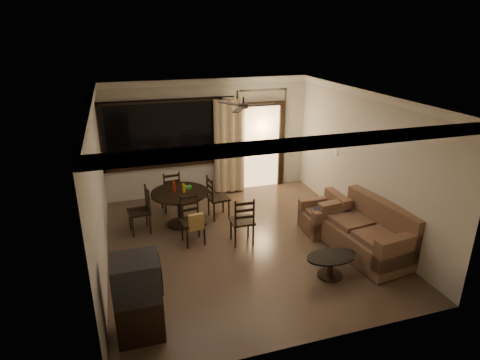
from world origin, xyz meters
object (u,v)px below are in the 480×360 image
object	(u,v)px
dining_chair_west	(140,219)
coffee_table	(331,263)
sofa	(369,234)
dining_chair_east	(218,205)
dining_chair_south	(193,229)
dining_table	(180,199)
side_chair	(242,229)
armchair	(325,217)
tv_cabinet	(138,297)
dining_chair_north	(171,198)

from	to	relation	value
dining_chair_west	coffee_table	distance (m)	3.84
sofa	dining_chair_east	bearing A→B (deg)	128.08
dining_chair_south	coffee_table	size ratio (longest dim) A/B	1.10
dining_table	side_chair	size ratio (longest dim) A/B	1.21
dining_chair_south	coffee_table	distance (m)	2.64
dining_chair_east	dining_table	bearing A→B (deg)	89.92
armchair	coffee_table	xyz separation A→B (m)	(-0.67, -1.45, -0.07)
coffee_table	dining_chair_west	bearing A→B (deg)	139.14
coffee_table	dining_chair_south	bearing A→B (deg)	138.30
dining_chair_south	sofa	bearing A→B (deg)	-30.11
armchair	tv_cabinet	bearing A→B (deg)	-152.85
dining_table	tv_cabinet	distance (m)	3.23
tv_cabinet	coffee_table	xyz separation A→B (m)	(3.11, 0.45, -0.33)
dining_table	sofa	bearing A→B (deg)	-34.83
dining_chair_west	dining_chair_south	distance (m)	1.20
tv_cabinet	dining_chair_north	bearing A→B (deg)	76.70
dining_chair_west	dining_chair_east	size ratio (longest dim) A/B	1.00
dining_chair_west	sofa	world-z (taller)	sofa
dining_chair_north	sofa	bearing A→B (deg)	130.66
tv_cabinet	armchair	xyz separation A→B (m)	(3.79, 1.90, -0.27)
dining_chair_north	side_chair	size ratio (longest dim) A/B	0.98
coffee_table	dining_chair_north	bearing A→B (deg)	122.54
tv_cabinet	coffee_table	distance (m)	3.16
tv_cabinet	dining_table	bearing A→B (deg)	71.77
tv_cabinet	coffee_table	bearing A→B (deg)	8.85
dining_chair_north	sofa	size ratio (longest dim) A/B	0.51
sofa	side_chair	xyz separation A→B (m)	(-2.09, 1.02, -0.09)
dining_table	dining_chair_north	world-z (taller)	dining_table
dining_chair_west	armchair	size ratio (longest dim) A/B	1.23
sofa	armchair	xyz separation A→B (m)	(-0.34, 0.99, -0.06)
coffee_table	side_chair	xyz separation A→B (m)	(-1.08, 1.49, 0.04)
tv_cabinet	coffee_table	world-z (taller)	tv_cabinet
dining_chair_north	tv_cabinet	size ratio (longest dim) A/B	0.81
dining_chair_east	coffee_table	xyz separation A→B (m)	(1.24, -2.70, -0.03)
dining_chair_south	tv_cabinet	distance (m)	2.50
armchair	coffee_table	distance (m)	1.60
dining_chair_south	tv_cabinet	world-z (taller)	tv_cabinet
coffee_table	dining_chair_east	bearing A→B (deg)	114.62
dining_table	side_chair	xyz separation A→B (m)	(0.99, -1.12, -0.29)
dining_chair_west	armchair	world-z (taller)	dining_chair_west
dining_chair_south	dining_chair_north	xyz separation A→B (m)	(-0.19, 1.63, -0.02)
side_chair	dining_chair_east	bearing A→B (deg)	-80.04
dining_chair_north	tv_cabinet	distance (m)	3.97
dining_table	dining_chair_east	world-z (taller)	dining_table
dining_chair_north	side_chair	bearing A→B (deg)	113.03
dining_chair_west	side_chair	distance (m)	2.09
dining_chair_south	armchair	xyz separation A→B (m)	(2.64, -0.30, 0.01)
dining_chair_south	dining_table	bearing A→B (deg)	89.89
dining_chair_east	sofa	size ratio (longest dim) A/B	0.51
dining_chair_east	dining_chair_north	bearing A→B (deg)	46.76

